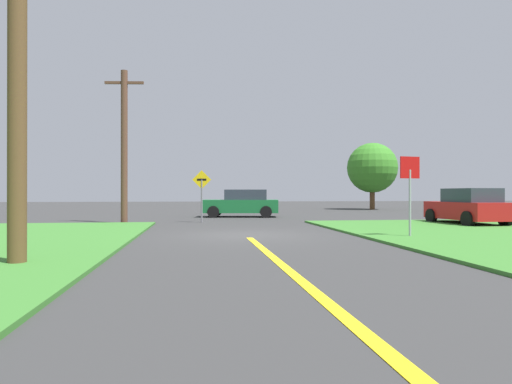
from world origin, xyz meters
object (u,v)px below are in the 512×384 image
(car_on_crossroad, at_px, (467,207))
(direction_sign, at_px, (202,190))
(utility_pole_mid, at_px, (124,145))
(oak_tree_left, at_px, (372,168))
(car_approaching_junction, at_px, (242,203))
(utility_pole_near, at_px, (17,21))
(stop_sign, at_px, (410,182))

(car_on_crossroad, distance_m, direction_sign, 12.09)
(utility_pole_mid, xyz_separation_m, oak_tree_left, (18.39, 15.10, -0.10))
(car_approaching_junction, bearing_deg, car_on_crossroad, 147.50)
(car_approaching_junction, xyz_separation_m, utility_pole_near, (-6.11, -17.01, 3.92))
(utility_pole_near, relative_size, utility_pole_mid, 1.30)
(direction_sign, bearing_deg, car_on_crossroad, -15.79)
(direction_sign, height_order, oak_tree_left, oak_tree_left)
(stop_sign, bearing_deg, car_approaching_junction, -81.73)
(car_on_crossroad, bearing_deg, utility_pole_mid, 75.51)
(car_approaching_junction, xyz_separation_m, car_on_crossroad, (9.19, -8.00, -0.00))
(utility_pole_near, distance_m, direction_sign, 13.22)
(oak_tree_left, bearing_deg, utility_pole_mid, -140.61)
(car_approaching_junction, distance_m, utility_pole_near, 18.49)
(oak_tree_left, bearing_deg, direction_sign, -134.58)
(car_approaching_junction, relative_size, direction_sign, 1.86)
(utility_pole_near, xyz_separation_m, oak_tree_left, (18.48, 27.30, -1.14))
(utility_pole_near, bearing_deg, car_on_crossroad, 30.50)
(car_approaching_junction, bearing_deg, stop_sign, 115.23)
(car_on_crossroad, relative_size, utility_pole_near, 0.43)
(oak_tree_left, bearing_deg, car_approaching_junction, -140.22)
(direction_sign, bearing_deg, stop_sign, -52.79)
(stop_sign, distance_m, oak_tree_left, 24.91)
(direction_sign, bearing_deg, utility_pole_mid, -178.58)
(stop_sign, xyz_separation_m, utility_pole_mid, (-9.94, 8.26, 1.91))
(utility_pole_mid, distance_m, direction_sign, 4.18)
(car_on_crossroad, distance_m, utility_pole_near, 18.18)
(stop_sign, xyz_separation_m, car_on_crossroad, (5.27, 5.07, -0.97))
(direction_sign, bearing_deg, utility_pole_near, -106.69)
(stop_sign, xyz_separation_m, oak_tree_left, (8.45, 23.36, 1.81))
(stop_sign, bearing_deg, utility_pole_near, 13.06)
(car_approaching_junction, xyz_separation_m, utility_pole_mid, (-6.02, -4.80, 2.88))
(car_on_crossroad, relative_size, utility_pole_mid, 0.55)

